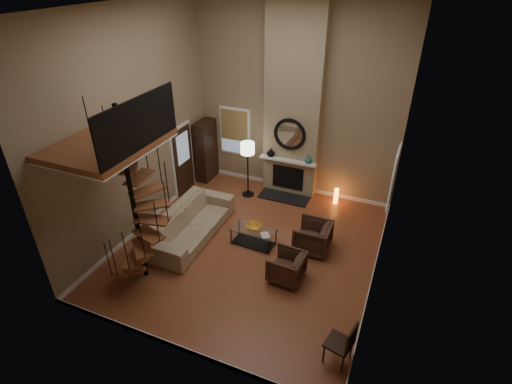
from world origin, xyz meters
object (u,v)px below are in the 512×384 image
at_px(coffee_table, 253,235).
at_px(floor_lamp, 248,153).
at_px(accent_lamp, 336,196).
at_px(side_chair, 344,342).
at_px(armchair_near, 316,238).
at_px(sofa, 191,222).
at_px(armchair_far, 289,268).
at_px(hutch, 206,151).

xyz_separation_m(coffee_table, floor_lamp, (-1.10, 2.15, 1.13)).
bearing_deg(accent_lamp, side_chair, -75.93).
height_order(floor_lamp, accent_lamp, floor_lamp).
bearing_deg(side_chair, armchair_near, 113.93).
xyz_separation_m(sofa, armchair_near, (3.11, 0.65, -0.04)).
relative_size(armchair_far, coffee_table, 0.64).
bearing_deg(sofa, hutch, 20.98).
relative_size(hutch, armchair_near, 2.30).
distance_m(armchair_far, coffee_table, 1.52).
relative_size(sofa, floor_lamp, 1.66).
relative_size(coffee_table, side_chair, 1.21).
height_order(sofa, floor_lamp, floor_lamp).
xyz_separation_m(hutch, coffee_table, (2.77, -2.66, -0.67)).
height_order(coffee_table, side_chair, side_chair).
height_order(hutch, armchair_near, hutch).
bearing_deg(armchair_far, floor_lamp, -139.17).
bearing_deg(floor_lamp, side_chair, -50.29).
xyz_separation_m(sofa, side_chair, (4.40, -2.26, 0.13)).
height_order(sofa, coffee_table, sofa).
distance_m(coffee_table, accent_lamp, 3.07).
bearing_deg(armchair_far, sofa, -99.03).
xyz_separation_m(floor_lamp, side_chair, (3.88, -4.67, -0.89)).
distance_m(hutch, accent_lamp, 4.30).
height_order(accent_lamp, side_chair, side_chair).
bearing_deg(coffee_table, sofa, -170.73).
relative_size(armchair_far, accent_lamp, 1.56).
distance_m(coffee_table, floor_lamp, 2.66).
distance_m(hutch, coffee_table, 3.90).
distance_m(floor_lamp, side_chair, 6.13).
relative_size(floor_lamp, accent_lamp, 3.59).
bearing_deg(coffee_table, floor_lamp, 117.04).
xyz_separation_m(hutch, armchair_near, (4.26, -2.27, -0.60)).
relative_size(hutch, floor_lamp, 1.14).
bearing_deg(sofa, side_chair, -117.74).
relative_size(coffee_table, accent_lamp, 2.42).
height_order(hutch, floor_lamp, hutch).
relative_size(coffee_table, floor_lamp, 0.67).
bearing_deg(accent_lamp, coffee_table, -118.75).
xyz_separation_m(armchair_near, armchair_far, (-0.25, -1.27, 0.00)).
bearing_deg(sofa, coffee_table, -81.30).
bearing_deg(side_chair, armchair_far, 133.24).
bearing_deg(armchair_near, accent_lamp, -179.71).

